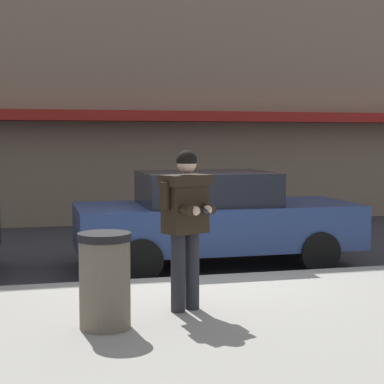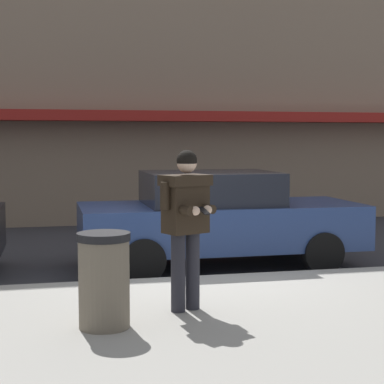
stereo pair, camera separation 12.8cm
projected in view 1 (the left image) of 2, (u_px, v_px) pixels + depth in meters
name	position (u px, v px, depth m)	size (l,w,h in m)	color
ground_plane	(190.00, 282.00, 9.25)	(80.00, 80.00, 0.00)	#333338
sidewalk	(347.00, 329.00, 6.73)	(32.00, 5.30, 0.14)	#99968E
curb_paint_line	(255.00, 278.00, 9.54)	(28.00, 0.12, 0.01)	silver
storefront_facade	(151.00, 30.00, 17.29)	(28.00, 4.70, 10.04)	#84705B
parked_sedan_mid	(214.00, 218.00, 10.35)	(4.51, 1.94, 1.54)	navy
man_texting_on_phone	(186.00, 212.00, 7.13)	(0.61, 0.65, 1.81)	#23232B
trash_bin	(105.00, 280.00, 6.51)	(0.55, 0.55, 0.98)	#665B4C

